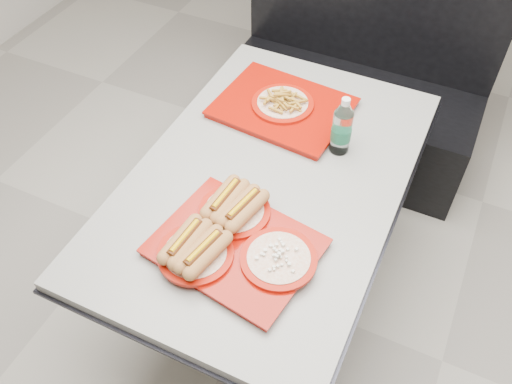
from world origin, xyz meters
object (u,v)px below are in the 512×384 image
at_px(diner_table, 268,206).
at_px(tray_near, 231,239).
at_px(tray_far, 283,105).
at_px(water_bottle, 342,129).
at_px(booth_bench, 354,84).

relative_size(diner_table, tray_near, 2.67).
xyz_separation_m(diner_table, tray_far, (-0.10, 0.35, 0.19)).
relative_size(tray_far, water_bottle, 2.27).
xyz_separation_m(diner_table, water_bottle, (0.18, 0.23, 0.27)).
distance_m(diner_table, tray_near, 0.39).
xyz_separation_m(booth_bench, tray_far, (-0.10, -0.75, 0.38)).
xyz_separation_m(diner_table, tray_near, (0.02, -0.33, 0.20)).
bearing_deg(tray_far, booth_bench, 82.57).
xyz_separation_m(diner_table, booth_bench, (0.00, 1.09, -0.18)).
xyz_separation_m(booth_bench, water_bottle, (0.18, -0.86, 0.45)).
bearing_deg(water_bottle, booth_bench, 101.61).
height_order(booth_bench, tray_near, booth_bench).
bearing_deg(tray_far, tray_near, -80.14).
relative_size(booth_bench, tray_near, 2.54).
xyz_separation_m(tray_near, tray_far, (-0.12, 0.67, -0.01)).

